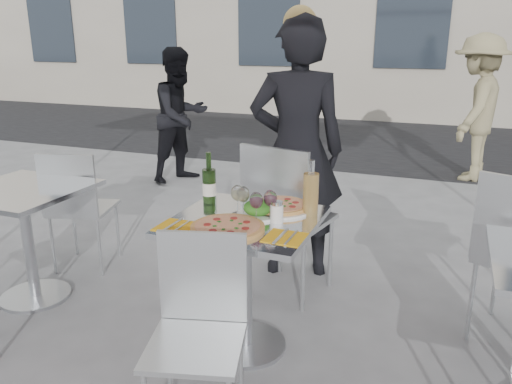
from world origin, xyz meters
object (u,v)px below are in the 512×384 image
at_px(pedestrian_b, 477,108).
at_px(carafe, 311,193).
at_px(salad_plate, 258,209).
at_px(napkin_right, 285,237).
at_px(wineglass_white_a, 237,194).
at_px(main_table, 245,257).
at_px(pizza_near, 228,227).
at_px(pizza_far, 280,206).
at_px(side_table_left, 25,220).
at_px(napkin_left, 176,226).
at_px(chair_far, 283,209).
at_px(wine_bottle, 209,185).
at_px(wineglass_white_b, 243,195).
at_px(wineglass_red_a, 256,201).
at_px(pedestrian_a, 181,116).
at_px(woman_diner, 297,151).
at_px(sugar_shaker, 277,212).
at_px(wineglass_red_b, 270,199).
at_px(side_chair_lfar, 77,201).
at_px(chair_near, 199,318).

xyz_separation_m(pedestrian_b, carafe, (-0.89, -4.07, 0.01)).
relative_size(salad_plate, napkin_right, 1.10).
height_order(pedestrian_b, wineglass_white_a, pedestrian_b).
height_order(main_table, carafe, carafe).
bearing_deg(pizza_near, pizza_far, 69.72).
height_order(side_table_left, napkin_left, napkin_left).
bearing_deg(pedestrian_b, chair_far, -4.96).
distance_m(side_table_left, wineglass_white_a, 1.47).
distance_m(napkin_left, napkin_right, 0.54).
bearing_deg(wineglass_white_a, main_table, -39.26).
distance_m(chair_far, wine_bottle, 0.60).
bearing_deg(side_table_left, chair_far, 22.26).
bearing_deg(wineglass_white_b, wineglass_red_a, -34.68).
bearing_deg(carafe, napkin_left, -143.39).
relative_size(pizza_near, wineglass_red_a, 2.28).
bearing_deg(pedestrian_a, woman_diner, -111.75).
xyz_separation_m(pedestrian_a, wineglass_white_b, (2.01, -2.88, 0.08)).
bearing_deg(sugar_shaker, chair_far, 105.32).
bearing_deg(carafe, pizza_near, -131.19).
distance_m(wineglass_white_b, napkin_right, 0.38).
distance_m(chair_far, woman_diner, 0.51).
relative_size(sugar_shaker, wineglass_red_b, 0.68).
xyz_separation_m(woman_diner, pizza_near, (0.02, -1.20, -0.13)).
xyz_separation_m(side_chair_lfar, pedestrian_b, (2.67, 3.80, 0.33)).
xyz_separation_m(woman_diner, napkin_left, (-0.23, -1.26, -0.14)).
distance_m(main_table, wineglass_white_a, 0.33).
relative_size(side_chair_lfar, napkin_right, 4.47).
distance_m(pedestrian_a, wineglass_white_a, 3.48).
relative_size(pedestrian_a, wineglass_red_b, 9.90).
bearing_deg(wineglass_white_a, wine_bottle, 156.75).
xyz_separation_m(chair_far, napkin_right, (0.27, -0.78, 0.15)).
distance_m(salad_plate, carafe, 0.29).
height_order(main_table, pedestrian_b, pedestrian_b).
distance_m(wineglass_white_a, napkin_left, 0.36).
height_order(woman_diner, wineglass_white_a, woman_diner).
relative_size(woman_diner, carafe, 6.17).
bearing_deg(pizza_far, napkin_left, -131.62).
height_order(side_chair_lfar, pedestrian_a, pedestrian_a).
xyz_separation_m(pizza_far, napkin_right, (0.15, -0.38, -0.01)).
xyz_separation_m(sugar_shaker, wineglass_red_b, (-0.04, 0.02, 0.06)).
xyz_separation_m(sugar_shaker, wineglass_white_b, (-0.19, 0.03, 0.06)).
distance_m(pedestrian_b, wineglass_red_a, 4.42).
bearing_deg(wineglass_white_a, pedestrian_a, 124.59).
bearing_deg(pedestrian_b, side_table_left, -19.22).
distance_m(wineglass_white_a, wineglass_red_a, 0.16).
bearing_deg(side_chair_lfar, wineglass_white_a, 148.52).
bearing_deg(chair_near, salad_plate, 72.53).
height_order(wineglass_white_a, wineglass_white_b, same).
height_order(woman_diner, pedestrian_b, woman_diner).
relative_size(main_table, wineglass_red_b, 4.76).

